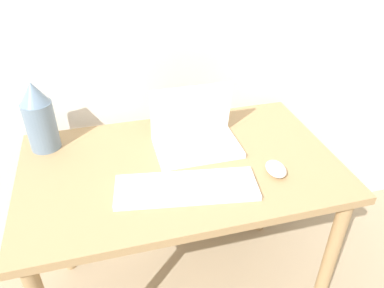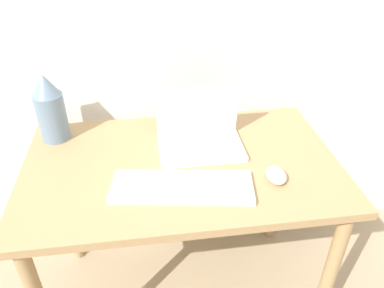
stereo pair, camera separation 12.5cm
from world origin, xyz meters
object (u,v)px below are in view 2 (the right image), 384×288
Objects in this scene: laptop at (200,134)px; keyboard at (182,187)px; mouse at (276,175)px; vase at (50,108)px.

laptop is 0.27m from keyboard.
laptop reaches higher than keyboard.
vase reaches higher than mouse.
keyboard is 1.79× the size of vase.
vase is at bearing 166.60° from laptop.
vase is at bearing 140.16° from keyboard.
keyboard is 0.32m from mouse.
mouse is 0.86m from vase.
mouse is at bearing 1.01° from keyboard.
mouse is 0.35× the size of vase.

